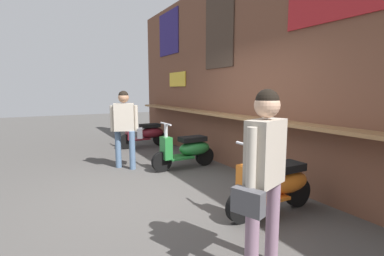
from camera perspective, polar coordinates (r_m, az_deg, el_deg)
ground_plane at (r=4.42m, az=-5.94°, el=-13.66°), size 31.44×31.44×0.00m
market_stall_facade at (r=5.26m, az=14.84°, el=11.55°), size 11.23×0.61×3.96m
scooter_maroon at (r=8.07m, az=-9.31°, el=-1.06°), size 0.46×1.40×0.97m
scooter_green at (r=5.82m, az=-0.92°, el=-4.38°), size 0.46×1.40×0.97m
scooter_orange at (r=3.90m, az=16.73°, el=-10.85°), size 0.46×1.40×0.97m
shopper_with_handbag at (r=5.85m, az=-13.42°, el=1.14°), size 0.42×0.65×1.59m
shopper_browsing at (r=2.50m, az=14.44°, el=-7.19°), size 0.42×0.64×1.62m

